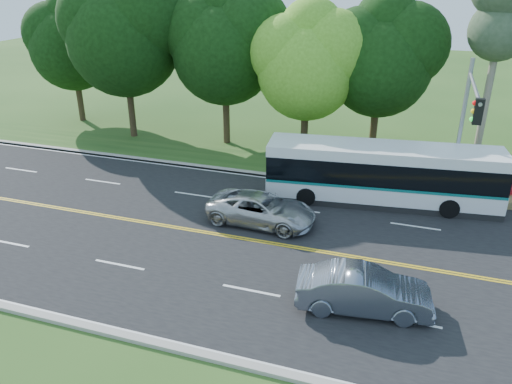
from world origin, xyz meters
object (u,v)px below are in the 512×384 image
(traffic_signal, at_px, (466,119))
(transit_bus, at_px, (382,175))
(sedan, at_px, (364,291))
(suv, at_px, (262,209))

(traffic_signal, relative_size, transit_bus, 0.62)
(traffic_signal, bearing_deg, sedan, -109.14)
(traffic_signal, xyz_separation_m, transit_bus, (-3.34, 0.24, -3.20))
(transit_bus, xyz_separation_m, sedan, (0.32, -8.94, -0.70))
(traffic_signal, bearing_deg, transit_bus, 175.84)
(sedan, bearing_deg, transit_bus, -5.90)
(suv, bearing_deg, sedan, -130.79)
(transit_bus, bearing_deg, suv, -147.82)
(traffic_signal, height_order, transit_bus, traffic_signal)
(traffic_signal, relative_size, sedan, 1.54)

